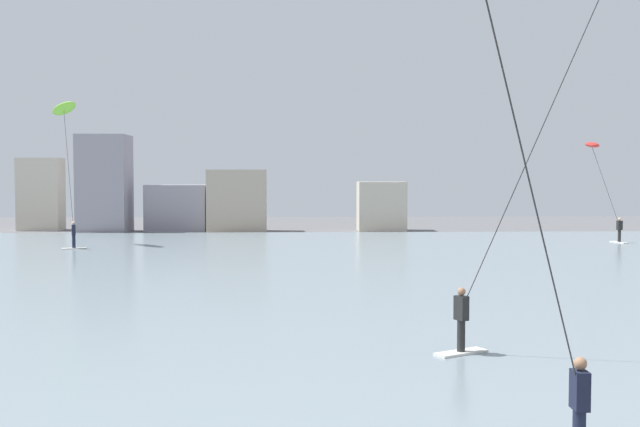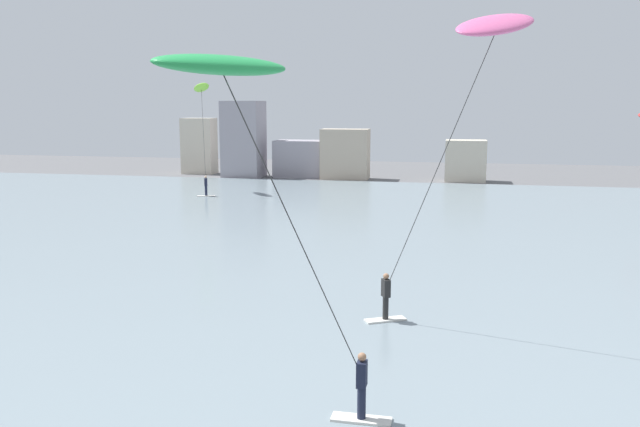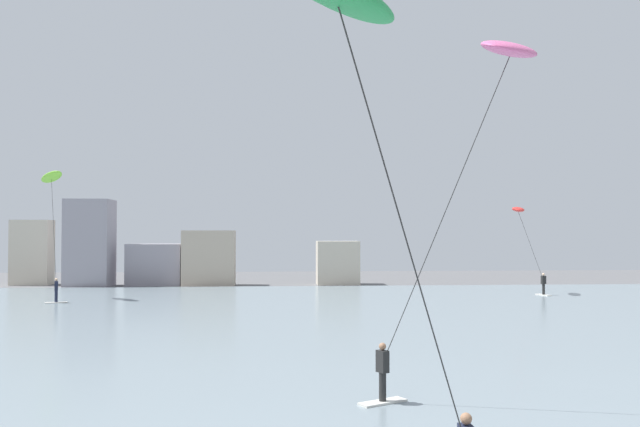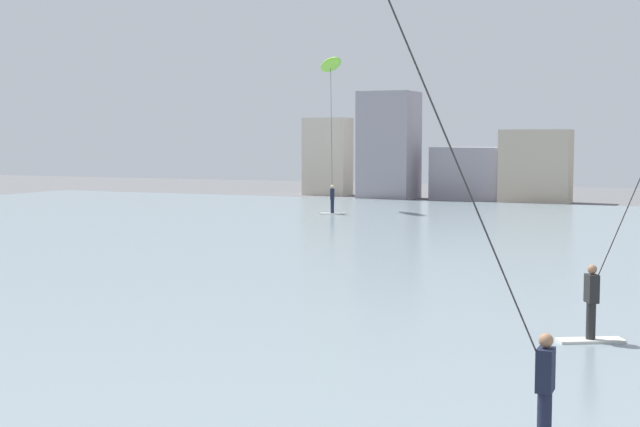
% 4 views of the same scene
% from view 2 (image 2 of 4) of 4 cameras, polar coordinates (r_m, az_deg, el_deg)
% --- Properties ---
extents(water_bay, '(84.00, 52.00, 0.10)m').
position_cam_2_polar(water_bay, '(36.67, 1.03, -1.94)').
color(water_bay, gray).
rests_on(water_bay, ground).
extents(far_shore_buildings, '(31.39, 5.58, 7.67)m').
position_cam_2_polar(far_shore_buildings, '(66.30, -1.98, 5.53)').
color(far_shore_buildings, beige).
rests_on(far_shore_buildings, ground).
extents(kitesurfer_green, '(4.36, 3.85, 8.23)m').
position_cam_2_polar(kitesurfer_green, '(12.74, -6.89, 9.01)').
color(kitesurfer_green, silver).
rests_on(kitesurfer_green, water_bay).
extents(kitesurfer_lime, '(3.34, 4.77, 9.15)m').
position_cam_2_polar(kitesurfer_lime, '(55.02, -10.28, 9.92)').
color(kitesurfer_lime, silver).
rests_on(kitesurfer_lime, water_bay).
extents(kitesurfer_pink, '(5.47, 4.04, 10.22)m').
position_cam_2_polar(kitesurfer_pink, '(20.01, 14.51, 14.07)').
color(kitesurfer_pink, silver).
rests_on(kitesurfer_pink, water_bay).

